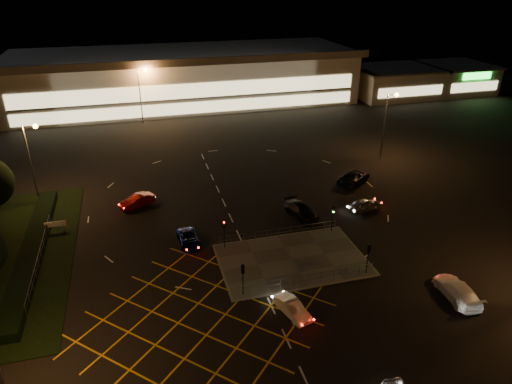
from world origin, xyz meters
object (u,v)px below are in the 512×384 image
object	(u,v)px
car_east_grey	(354,177)
car_approach_white	(457,290)
signal_se	(368,253)
car_queue_white	(292,308)
car_right_silver	(365,205)
signal_ne	(333,213)
signal_nw	(224,228)
car_far_dkgrey	(301,211)
car_left_blue	(189,239)
car_circ_red	(137,201)
signal_sw	(243,273)

from	to	relation	value
car_east_grey	car_approach_white	world-z (taller)	car_east_grey
signal_se	car_queue_white	size ratio (longest dim) A/B	0.82
car_east_grey	car_right_silver	bearing A→B (deg)	125.80
signal_ne	car_east_grey	bearing A→B (deg)	53.71
car_east_grey	signal_nw	bearing A→B (deg)	82.30
signal_nw	car_far_dkgrey	bearing A→B (deg)	22.73
car_far_dkgrey	car_east_grey	distance (m)	12.44
car_left_blue	car_far_dkgrey	xyz separation A→B (m)	(13.52, 2.49, 0.14)
car_left_blue	car_right_silver	bearing A→B (deg)	1.83
car_queue_white	car_approach_white	bearing A→B (deg)	-23.86
car_left_blue	car_right_silver	distance (m)	21.48
car_circ_red	car_approach_white	distance (m)	36.44
signal_sw	car_circ_red	xyz separation A→B (m)	(-8.33, 19.92, -1.65)
signal_se	car_right_silver	distance (m)	13.20
car_queue_white	car_left_blue	world-z (taller)	car_queue_white
signal_ne	car_left_blue	bearing A→B (deg)	173.67
signal_ne	car_approach_white	world-z (taller)	signal_ne
car_circ_red	car_far_dkgrey	bearing A→B (deg)	39.52
car_approach_white	car_circ_red	bearing A→B (deg)	-39.45
signal_ne	car_left_blue	world-z (taller)	signal_ne
signal_se	car_far_dkgrey	world-z (taller)	signal_se
signal_nw	car_right_silver	bearing A→B (deg)	11.70
signal_sw	car_east_grey	size ratio (longest dim) A/B	0.56
car_right_silver	car_circ_red	distance (m)	27.49
signal_nw	signal_ne	size ratio (longest dim) A/B	1.00
signal_nw	car_queue_white	size ratio (longest dim) A/B	0.82
signal_sw	car_right_silver	bearing A→B (deg)	-146.85
car_right_silver	car_approach_white	xyz separation A→B (m)	(0.11, -16.95, 0.07)
signal_ne	car_approach_white	size ratio (longest dim) A/B	0.59
car_circ_red	car_approach_white	world-z (taller)	car_approach_white
car_far_dkgrey	car_circ_red	distance (m)	19.93
signal_se	car_circ_red	world-z (taller)	signal_se
car_far_dkgrey	car_approach_white	bearing A→B (deg)	-80.24
signal_nw	car_circ_red	xyz separation A→B (m)	(-8.33, 11.94, -1.65)
signal_sw	signal_se	world-z (taller)	same
signal_nw	car_far_dkgrey	world-z (taller)	signal_nw
car_queue_white	car_right_silver	bearing A→B (deg)	29.34
signal_se	car_left_blue	distance (m)	18.36
signal_sw	car_approach_white	world-z (taller)	signal_sw
signal_ne	signal_se	bearing A→B (deg)	-90.00
car_queue_white	car_circ_red	distance (m)	26.14
car_left_blue	car_far_dkgrey	size ratio (longest dim) A/B	0.84
car_left_blue	car_east_grey	xyz separation A→B (m)	(23.76, 9.55, 0.18)
car_left_blue	car_circ_red	bearing A→B (deg)	111.91
car_queue_white	car_far_dkgrey	world-z (taller)	car_far_dkgrey
car_right_silver	car_circ_red	world-z (taller)	car_circ_red
signal_ne	car_circ_red	bearing A→B (deg)	149.59
car_circ_red	car_approach_white	bearing A→B (deg)	18.65
signal_nw	car_east_grey	distance (m)	23.25
signal_se	car_circ_red	bearing A→B (deg)	-44.42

